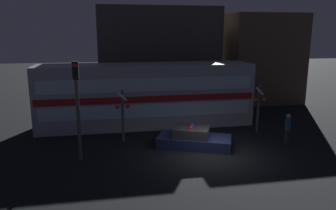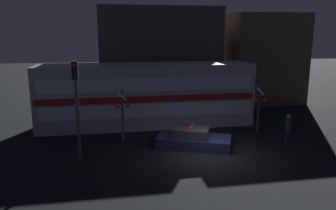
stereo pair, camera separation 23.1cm
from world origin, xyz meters
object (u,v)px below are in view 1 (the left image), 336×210
(train, at_px, (146,95))
(traffic_light_corner, at_px, (77,101))
(crossing_signal_near, at_px, (259,106))
(pedestrian, at_px, (287,129))
(police_car, at_px, (194,139))

(train, relative_size, traffic_light_corner, 2.90)
(crossing_signal_near, bearing_deg, train, 156.61)
(pedestrian, bearing_deg, crossing_signal_near, 103.95)
(police_car, relative_size, crossing_signal_near, 1.46)
(police_car, xyz_separation_m, pedestrian, (5.57, -0.66, 0.49))
(train, distance_m, crossing_signal_near, 7.72)
(police_car, xyz_separation_m, crossing_signal_near, (4.93, 1.92, 1.35))
(pedestrian, xyz_separation_m, crossing_signal_near, (-0.64, 2.58, 0.87))
(traffic_light_corner, bearing_deg, pedestrian, 0.89)
(police_car, bearing_deg, train, 135.64)
(crossing_signal_near, relative_size, traffic_light_corner, 0.62)
(train, height_order, traffic_light_corner, traffic_light_corner)
(train, xyz_separation_m, crossing_signal_near, (7.08, -3.06, -0.38))
(police_car, height_order, pedestrian, pedestrian)
(pedestrian, distance_m, crossing_signal_near, 2.80)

